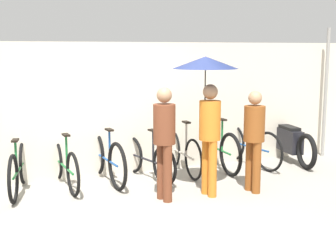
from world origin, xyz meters
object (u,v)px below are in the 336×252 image
Objects in this scene: parked_bicycle_1 at (19,169)px; parked_bicycle_5 at (182,152)px; parked_bicycle_3 at (106,159)px; pedestrian_leading at (164,135)px; pedestrian_center at (207,88)px; parked_bicycle_6 at (217,148)px; parked_bicycle_2 at (64,165)px; pedestrian_trailing at (254,134)px; motorcycle at (289,142)px; parked_bicycle_4 at (147,159)px; parked_bicycle_7 at (249,146)px.

parked_bicycle_1 is 1.00× the size of parked_bicycle_5.
parked_bicycle_3 is 1.10× the size of pedestrian_leading.
pedestrian_leading reaches higher than parked_bicycle_3.
parked_bicycle_6 is at bearing 49.11° from pedestrian_center.
pedestrian_leading is at bearing 131.03° from parked_bicycle_6.
parked_bicycle_5 is (2.10, 0.04, 0.02)m from parked_bicycle_2.
motorcycle is (1.78, 1.44, -0.52)m from pedestrian_trailing.
parked_bicycle_2 is 1.40m from parked_bicycle_4.
parked_bicycle_6 is (1.40, 0.08, 0.05)m from parked_bicycle_4.
parked_bicycle_5 is 0.83× the size of motorcycle.
parked_bicycle_7 is (3.49, 0.03, 0.02)m from parked_bicycle_2.
parked_bicycle_4 is at bearing 102.32° from motorcycle.
pedestrian_trailing is at bearing -20.26° from pedestrian_center.
parked_bicycle_7 reaches higher than motorcycle.
parked_bicycle_1 is 1.02× the size of pedestrian_leading.
parked_bicycle_3 is 1.02× the size of parked_bicycle_6.
parked_bicycle_1 is at bearing 101.03° from motorcycle.
pedestrian_center is at bearing -125.11° from parked_bicycle_2.
pedestrian_leading is (1.91, -1.22, 0.59)m from parked_bicycle_1.
pedestrian_center is at bearing 126.85° from motorcycle.
parked_bicycle_7 is 0.93m from motorcycle.
parked_bicycle_1 is at bearing 93.02° from parked_bicycle_6.
parked_bicycle_6 is 2.10m from pedestrian_leading.
parked_bicycle_2 is at bearing 83.05° from parked_bicycle_7.
parked_bicycle_3 is at bearing 140.55° from pedestrian_trailing.
parked_bicycle_2 is 4.42m from motorcycle.
parked_bicycle_1 is 5.12m from motorcycle.
parked_bicycle_3 is 1.40m from parked_bicycle_5.
pedestrian_trailing is (1.42, -0.15, -0.06)m from pedestrian_leading.
parked_bicycle_4 is at bearing 72.85° from pedestrian_leading.
parked_bicycle_6 reaches higher than parked_bicycle_5.
parked_bicycle_6 is 0.85× the size of pedestrian_center.
parked_bicycle_1 reaches higher than motorcycle.
parked_bicycle_4 is 0.93× the size of parked_bicycle_7.
pedestrian_trailing is 0.77× the size of motorcycle.
parked_bicycle_1 is at bearing 76.96° from parked_bicycle_4.
parked_bicycle_2 reaches higher than parked_bicycle_5.
parked_bicycle_3 is 1.03× the size of parked_bicycle_7.
parked_bicycle_6 is 1.07× the size of pedestrian_leading.
parked_bicycle_4 reaches higher than motorcycle.
parked_bicycle_7 is 0.87× the size of motorcycle.
parked_bicycle_1 is 0.95× the size of parked_bicycle_6.
parked_bicycle_2 reaches higher than parked_bicycle_3.
pedestrian_trailing is at bearing -148.93° from parked_bicycle_4.
motorcycle is at bearing -92.47° from parked_bicycle_2.
pedestrian_leading reaches higher than parked_bicycle_4.
parked_bicycle_3 is 0.90× the size of motorcycle.
parked_bicycle_3 reaches higher than motorcycle.
parked_bicycle_4 reaches higher than parked_bicycle_5.
parked_bicycle_2 is at bearing 75.64° from parked_bicycle_4.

